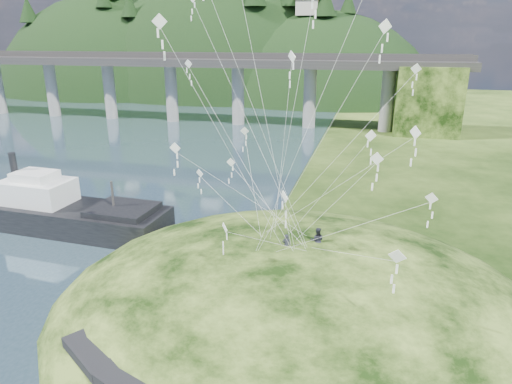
# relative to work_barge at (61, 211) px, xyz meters

# --- Properties ---
(ground) EXTENTS (320.00, 320.00, 0.00)m
(ground) POSITION_rel_work_barge_xyz_m (16.98, -10.35, -1.85)
(ground) COLOR black
(ground) RESTS_ON ground
(grass_hill) EXTENTS (36.00, 32.00, 13.00)m
(grass_hill) POSITION_rel_work_barge_xyz_m (24.98, -8.35, -3.35)
(grass_hill) COLOR black
(grass_hill) RESTS_ON ground
(bridge) EXTENTS (160.00, 11.00, 15.00)m
(bridge) POSITION_rel_work_barge_xyz_m (-9.48, 59.71, 7.86)
(bridge) COLOR #2D2B2B
(bridge) RESTS_ON ground
(far_ridge) EXTENTS (153.00, 70.00, 94.50)m
(far_ridge) POSITION_rel_work_barge_xyz_m (-26.60, 111.82, -9.28)
(far_ridge) COLOR black
(far_ridge) RESTS_ON ground
(work_barge) EXTENTS (21.29, 6.68, 7.37)m
(work_barge) POSITION_rel_work_barge_xyz_m (0.00, 0.00, 0.00)
(work_barge) COLOR black
(work_barge) RESTS_ON ground
(wooden_dock) EXTENTS (12.19, 3.76, 0.86)m
(wooden_dock) POSITION_rel_work_barge_xyz_m (14.84, -5.90, -1.47)
(wooden_dock) COLOR #3B2218
(wooden_dock) RESTS_ON ground
(kite_flyers) EXTENTS (2.68, 1.88, 1.86)m
(kite_flyers) POSITION_rel_work_barge_xyz_m (25.65, -7.74, 4.03)
(kite_flyers) COLOR #22232E
(kite_flyers) RESTS_ON ground
(kite_swarm) EXTENTS (18.17, 14.62, 20.37)m
(kite_swarm) POSITION_rel_work_barge_xyz_m (23.89, -7.82, 12.52)
(kite_swarm) COLOR white
(kite_swarm) RESTS_ON ground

